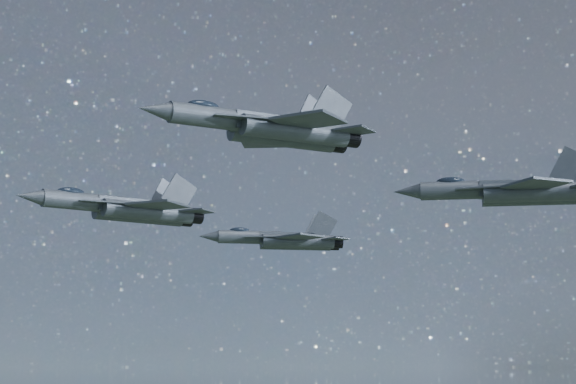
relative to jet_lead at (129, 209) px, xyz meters
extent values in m
cylinder|color=#373E45|center=(-3.89, -1.74, 0.23)|extent=(7.49, 4.50, 1.58)
cone|color=#373E45|center=(-8.33, -3.72, 0.23)|extent=(2.80, 2.29, 1.42)
ellipsoid|color=#19222D|center=(-5.00, -2.23, 0.99)|extent=(2.63, 1.95, 0.78)
cube|color=#373E45|center=(0.92, 0.41, 0.18)|extent=(8.20, 4.77, 1.32)
cylinder|color=#373E45|center=(1.70, -0.35, -0.28)|extent=(8.41, 4.91, 1.58)
cylinder|color=#373E45|center=(0.88, 1.50, -0.28)|extent=(8.41, 4.91, 1.58)
cylinder|color=black|center=(5.96, 1.55, -0.28)|extent=(1.80, 1.87, 1.46)
cylinder|color=black|center=(5.13, 3.40, -0.28)|extent=(1.80, 1.87, 1.46)
cube|color=#373E45|center=(-1.67, -2.24, 0.11)|extent=(5.38, 2.27, 0.12)
cube|color=#373E45|center=(-2.78, 0.25, 0.11)|extent=(4.95, 3.94, 0.12)
cube|color=#373E45|center=(2.51, -2.65, -0.08)|extent=(5.76, 5.62, 0.20)
cube|color=#373E45|center=(-0.30, 3.64, -0.08)|extent=(4.41, 4.85, 0.20)
cube|color=#373E45|center=(6.12, 0.18, -0.08)|extent=(3.42, 3.37, 0.15)
cube|color=#373E45|center=(4.22, 4.44, -0.08)|extent=(2.58, 2.76, 0.15)
cube|color=#373E45|center=(4.49, 0.62, 1.64)|extent=(3.38, 1.32, 3.60)
cube|color=#373E45|center=(3.45, 2.93, 1.64)|extent=(3.16, 1.84, 3.60)
cylinder|color=#373E45|center=(12.92, 17.04, -0.07)|extent=(6.91, 1.50, 1.45)
cone|color=#373E45|center=(8.44, 17.01, -0.07)|extent=(2.25, 1.32, 1.30)
ellipsoid|color=#19222D|center=(11.80, 17.03, 0.63)|extent=(2.22, 0.99, 0.72)
cube|color=#373E45|center=(17.76, 17.07, -0.11)|extent=(7.65, 1.45, 1.21)
cylinder|color=#373E45|center=(18.14, 16.14, -0.53)|extent=(7.84, 1.51, 1.45)
cylinder|color=#373E45|center=(18.13, 18.01, -0.53)|extent=(7.84, 1.51, 1.45)
cylinder|color=black|center=(22.43, 16.17, -0.53)|extent=(1.22, 1.35, 1.34)
cylinder|color=black|center=(22.41, 18.04, -0.53)|extent=(1.22, 1.35, 1.34)
cube|color=#373E45|center=(14.60, 15.79, -0.18)|extent=(4.95, 1.90, 0.11)
cube|color=#373E45|center=(14.58, 18.31, -0.18)|extent=(4.95, 1.96, 0.11)
cube|color=#373E45|center=(17.97, 13.91, -0.35)|extent=(5.14, 5.28, 0.19)
cube|color=#373E45|center=(17.93, 20.24, -0.35)|extent=(5.12, 5.27, 0.19)
cube|color=#373E45|center=(22.06, 14.96, -0.35)|extent=(3.03, 3.09, 0.14)
cube|color=#373E45|center=(22.03, 19.25, -0.35)|extent=(3.01, 3.08, 0.14)
cube|color=#373E45|center=(20.84, 15.93, 1.24)|extent=(3.24, 0.42, 3.32)
cube|color=#373E45|center=(20.83, 18.26, 1.24)|extent=(3.24, 0.43, 3.32)
cylinder|color=#373E45|center=(6.35, -19.71, 3.52)|extent=(7.59, 3.89, 1.58)
cone|color=#373E45|center=(1.75, -21.27, 3.52)|extent=(2.75, 2.12, 1.42)
ellipsoid|color=#19222D|center=(5.20, -20.10, 4.28)|extent=(2.62, 1.78, 0.78)
cube|color=#373E45|center=(11.33, -18.02, 3.47)|extent=(8.34, 4.10, 1.31)
cylinder|color=#373E45|center=(12.03, -18.85, 3.01)|extent=(8.55, 4.22, 1.58)
cylinder|color=#373E45|center=(11.38, -16.94, 3.01)|extent=(8.55, 4.22, 1.58)
cylinder|color=black|center=(16.44, -17.36, 3.01)|extent=(1.71, 1.80, 1.46)
cylinder|color=black|center=(15.79, -15.44, 3.01)|extent=(1.71, 1.80, 1.46)
cube|color=#373E45|center=(8.51, -20.42, 3.40)|extent=(5.36, 1.81, 0.12)
cube|color=#373E45|center=(7.63, -17.83, 3.40)|extent=(5.12, 3.57, 0.12)
cube|color=#373E45|center=(12.62, -21.21, 3.22)|extent=(5.80, 5.73, 0.20)
cube|color=#373E45|center=(10.41, -14.70, 3.22)|extent=(4.74, 5.11, 0.20)
cube|color=#373E45|center=(16.48, -18.73, 3.22)|extent=(3.43, 3.41, 0.15)
cube|color=#373E45|center=(14.98, -14.33, 3.22)|extent=(2.77, 2.93, 0.15)
cube|color=#373E45|center=(14.89, -18.15, 4.93)|extent=(3.46, 1.01, 3.60)
cube|color=#373E45|center=(14.08, -15.76, 4.93)|extent=(3.29, 1.55, 3.60)
cylinder|color=#373E45|center=(28.53, -8.63, 0.94)|extent=(7.75, 3.84, 1.61)
cone|color=#373E45|center=(23.82, -7.13, 0.94)|extent=(2.79, 2.12, 1.44)
ellipsoid|color=#19222D|center=(27.36, -8.25, 1.71)|extent=(2.66, 1.77, 0.79)
cube|color=#373E45|center=(33.64, -10.25, 0.89)|extent=(8.51, 4.03, 1.34)
cylinder|color=#373E45|center=(33.72, -11.35, 0.42)|extent=(8.73, 4.15, 1.61)
cylinder|color=#373E45|center=(34.34, -9.39, 0.42)|extent=(8.73, 4.15, 1.61)
cube|color=#373E45|center=(29.88, -10.51, 0.81)|extent=(5.24, 3.56, 0.12)
cube|color=#373E45|center=(30.72, -7.86, 0.81)|extent=(5.45, 1.74, 0.12)
cube|color=#373E45|center=(32.77, -13.65, 0.63)|extent=(4.89, 5.26, 0.21)
cube|color=#373E45|center=(34.89, -6.97, 0.63)|extent=(5.91, 5.85, 0.21)
cube|color=#373E45|center=(36.48, -12.50, 2.38)|extent=(3.37, 1.51, 3.66)
cube|color=#373E45|center=(37.26, -10.05, 2.38)|extent=(3.53, 0.96, 3.66)
camera|label=1|loc=(0.89, -86.35, -14.04)|focal=60.00mm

